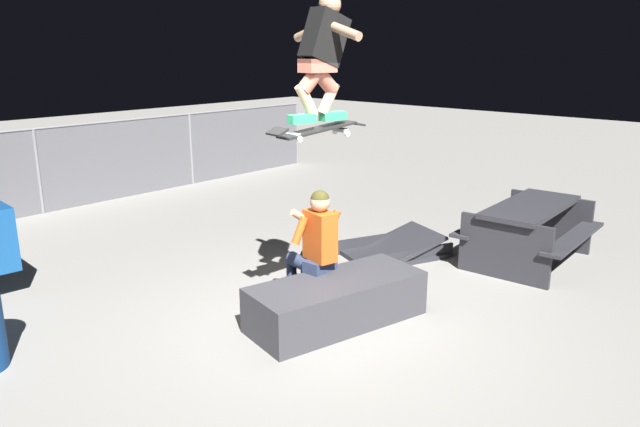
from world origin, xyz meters
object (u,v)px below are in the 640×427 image
(kicker_ramp, at_px, (392,251))
(picnic_table_back, at_px, (529,224))
(skateboard, at_px, (318,130))
(skater_airborne, at_px, (323,52))
(ledge_box_main, at_px, (337,301))
(person_sitting_on_ledge, at_px, (314,244))

(kicker_ramp, bearing_deg, picnic_table_back, -54.90)
(skateboard, bearing_deg, skater_airborne, -9.29)
(skater_airborne, relative_size, picnic_table_back, 0.63)
(skater_airborne, bearing_deg, skateboard, 170.71)
(picnic_table_back, bearing_deg, ledge_box_main, 167.72)
(person_sitting_on_ledge, bearing_deg, picnic_table_back, -19.99)
(picnic_table_back, bearing_deg, kicker_ramp, 125.10)
(person_sitting_on_ledge, distance_m, skater_airborne, 1.90)
(person_sitting_on_ledge, relative_size, picnic_table_back, 0.73)
(ledge_box_main, distance_m, person_sitting_on_ledge, 0.63)
(skater_airborne, distance_m, kicker_ramp, 3.29)
(person_sitting_on_ledge, xyz_separation_m, skater_airborne, (-0.14, -0.23, 1.88))
(skateboard, height_order, kicker_ramp, skateboard)
(kicker_ramp, distance_m, picnic_table_back, 1.75)
(ledge_box_main, bearing_deg, picnic_table_back, -12.28)
(skateboard, height_order, picnic_table_back, skateboard)
(picnic_table_back, bearing_deg, skater_airborne, 164.95)
(person_sitting_on_ledge, bearing_deg, kicker_ramp, 10.37)
(kicker_ramp, xyz_separation_m, picnic_table_back, (0.97, -1.39, 0.44))
(person_sitting_on_ledge, bearing_deg, ledge_box_main, -104.82)
(person_sitting_on_ledge, xyz_separation_m, kicker_ramp, (1.89, 0.35, -0.64))
(ledge_box_main, height_order, picnic_table_back, picnic_table_back)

